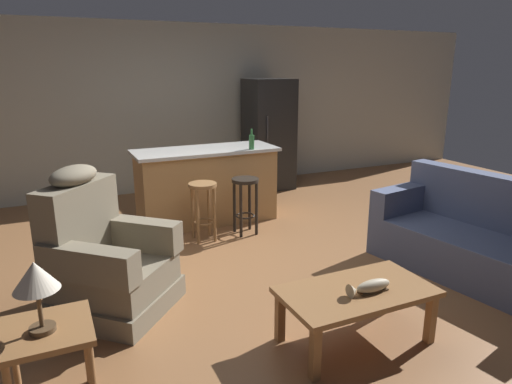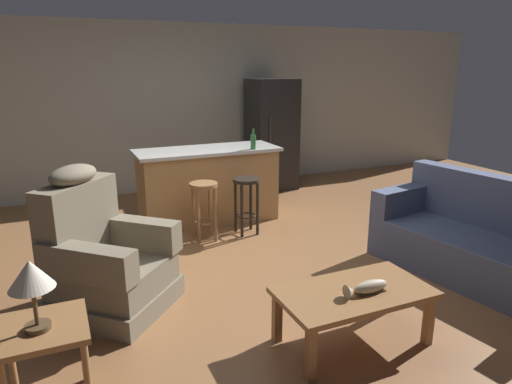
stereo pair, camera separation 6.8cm
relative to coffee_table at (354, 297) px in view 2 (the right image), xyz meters
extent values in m
plane|color=brown|center=(-0.09, 1.67, -0.36)|extent=(12.00, 12.00, 0.00)
cube|color=#B2B2A3|center=(-0.09, 4.80, 0.94)|extent=(12.00, 0.05, 2.60)
cube|color=olive|center=(0.00, 0.00, 0.04)|extent=(1.10, 0.60, 0.04)
cube|color=olive|center=(-0.49, -0.24, -0.17)|extent=(0.06, 0.06, 0.38)
cube|color=olive|center=(0.49, -0.24, -0.17)|extent=(0.06, 0.06, 0.38)
cube|color=olive|center=(-0.49, 0.24, -0.17)|extent=(0.06, 0.06, 0.38)
cube|color=olive|center=(0.49, 0.24, -0.17)|extent=(0.06, 0.06, 0.38)
cube|color=#4C3823|center=(0.08, -0.08, 0.06)|extent=(0.22, 0.07, 0.01)
ellipsoid|color=tan|center=(0.08, -0.08, 0.10)|extent=(0.28, 0.09, 0.09)
cone|color=tan|center=(-0.09, -0.08, 0.10)|extent=(0.06, 0.10, 0.10)
cube|color=#4C5675|center=(1.69, 0.43, -0.26)|extent=(1.13, 2.01, 0.20)
cube|color=#4C5675|center=(1.69, 0.43, -0.05)|extent=(1.13, 2.01, 0.22)
cube|color=#4C5675|center=(2.01, 0.48, 0.32)|extent=(0.50, 1.91, 0.52)
cube|color=#4C5675|center=(1.56, 1.27, 0.20)|extent=(0.86, 0.33, 0.28)
cube|color=#756B56|center=(-1.51, 1.21, -0.27)|extent=(1.19, 1.19, 0.18)
cube|color=#756B56|center=(-1.51, 1.21, -0.06)|extent=(1.10, 1.10, 0.24)
cube|color=#756B56|center=(-1.73, 1.41, 0.38)|extent=(0.69, 0.72, 0.64)
ellipsoid|color=#756B56|center=(-1.73, 1.41, 0.76)|extent=(0.51, 0.52, 0.16)
cube|color=#756B56|center=(-1.27, 1.44, 0.19)|extent=(0.71, 0.68, 0.26)
cube|color=#756B56|center=(-1.72, 0.95, 0.19)|extent=(0.71, 0.68, 0.26)
cube|color=olive|center=(-2.01, 0.14, 0.18)|extent=(0.48, 0.48, 0.04)
cylinder|color=olive|center=(-1.81, -0.06, -0.10)|extent=(0.04, 0.04, 0.52)
cylinder|color=olive|center=(-2.21, 0.34, -0.10)|extent=(0.04, 0.04, 0.52)
cylinder|color=olive|center=(-1.81, 0.34, -0.10)|extent=(0.04, 0.04, 0.52)
cylinder|color=#4C3823|center=(-2.03, 0.11, 0.21)|extent=(0.14, 0.14, 0.03)
cylinder|color=#4C3823|center=(-2.03, 0.11, 0.34)|extent=(0.02, 0.02, 0.22)
cone|color=beige|center=(-2.03, 0.11, 0.53)|extent=(0.24, 0.24, 0.16)
cube|color=#AD7F4C|center=(-0.09, 3.02, 0.09)|extent=(1.71, 0.63, 0.91)
cube|color=silver|center=(-0.09, 3.02, 0.57)|extent=(1.80, 0.70, 0.04)
cylinder|color=olive|center=(-0.35, 2.39, 0.30)|extent=(0.32, 0.32, 0.04)
torus|color=olive|center=(-0.35, 2.39, -0.14)|extent=(0.23, 0.23, 0.02)
cylinder|color=olive|center=(-0.45, 2.29, -0.04)|extent=(0.04, 0.04, 0.64)
cylinder|color=olive|center=(-0.25, 2.29, -0.04)|extent=(0.04, 0.04, 0.64)
cylinder|color=olive|center=(-0.45, 2.49, -0.04)|extent=(0.04, 0.04, 0.64)
cylinder|color=olive|center=(-0.25, 2.49, -0.04)|extent=(0.04, 0.04, 0.64)
cylinder|color=black|center=(0.18, 2.39, 0.30)|extent=(0.32, 0.32, 0.04)
torus|color=black|center=(0.18, 2.39, -0.14)|extent=(0.23, 0.23, 0.02)
cylinder|color=black|center=(0.08, 2.29, -0.04)|extent=(0.04, 0.04, 0.64)
cylinder|color=black|center=(0.28, 2.29, -0.04)|extent=(0.04, 0.04, 0.64)
cylinder|color=black|center=(0.08, 2.49, -0.04)|extent=(0.04, 0.04, 0.64)
cylinder|color=black|center=(0.28, 2.49, -0.04)|extent=(0.04, 0.04, 0.64)
cube|color=black|center=(1.39, 4.22, 0.52)|extent=(0.70, 0.66, 1.76)
cylinder|color=#333338|center=(1.20, 3.87, 0.60)|extent=(0.02, 0.02, 0.50)
cylinder|color=#2D6B38|center=(0.42, 2.76, 0.68)|extent=(0.07, 0.07, 0.18)
cylinder|color=#2D6B38|center=(0.42, 2.76, 0.80)|extent=(0.03, 0.03, 0.08)
camera|label=1|loc=(-1.89, -2.37, 1.59)|focal=32.00mm
camera|label=2|loc=(-1.83, -2.40, 1.59)|focal=32.00mm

